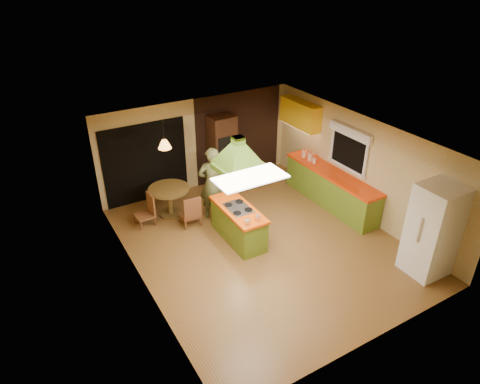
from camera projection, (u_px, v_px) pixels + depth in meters
ground at (263, 243)px, 9.65m from camera, size 6.50×6.50×0.00m
room_walls at (264, 195)px, 9.04m from camera, size 5.50×6.50×6.50m
ceiling_plane at (266, 140)px, 8.43m from camera, size 6.50×6.50×0.00m
brick_panel at (239, 135)px, 12.02m from camera, size 2.64×0.03×2.50m
nook_opening at (146, 163)px, 10.91m from camera, size 2.20×0.03×2.10m
right_counter at (331, 188)px, 10.95m from camera, size 0.62×3.05×0.92m
upper_cabinets at (300, 114)px, 11.49m from camera, size 0.34×1.40×0.70m
window_right at (350, 141)px, 10.28m from camera, size 0.12×1.35×1.06m
fluor_panel at (250, 178)px, 7.05m from camera, size 1.20×0.60×0.03m
kitchen_island at (238, 223)px, 9.60m from camera, size 0.67×1.63×0.83m
range_hood at (238, 148)px, 8.71m from camera, size 1.00×0.75×0.78m
man at (212, 183)px, 10.21m from camera, size 0.77×0.62×1.84m
refrigerator at (433, 230)px, 8.37m from camera, size 0.82×0.78×1.95m
wall_oven at (222, 151)px, 11.62m from camera, size 0.69×0.62×2.04m
dining_table at (169, 196)px, 10.46m from camera, size 1.00×1.00×0.75m
chair_left at (144, 210)px, 10.15m from camera, size 0.45×0.45×0.77m
chair_near at (190, 210)px, 10.14m from camera, size 0.48×0.48×0.82m
pendant_lamp at (165, 144)px, 9.79m from camera, size 0.37×0.37×0.20m
canister_large at (310, 157)px, 11.29m from camera, size 0.18×0.18×0.22m
canister_medium at (304, 154)px, 11.50m from camera, size 0.14×0.14×0.18m
canister_small at (314, 160)px, 11.17m from camera, size 0.13×0.13×0.14m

